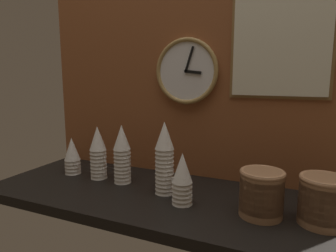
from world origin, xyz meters
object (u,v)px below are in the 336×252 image
(cup_stack_left, at_px, (98,152))
(bowl_stack_right, at_px, (261,192))
(cup_stack_center, at_px, (164,158))
(cup_stack_center_left, at_px, (122,154))
(menu_board, at_px, (281,33))
(cup_stack_far_left, at_px, (72,156))
(wall_clock, at_px, (186,71))
(bowl_stack_far_right, at_px, (323,199))
(cup_stack_center_right, at_px, (182,179))

(cup_stack_left, bearing_deg, bowl_stack_right, -6.93)
(cup_stack_center, distance_m, cup_stack_center_left, 0.22)
(menu_board, bearing_deg, cup_stack_far_left, -167.32)
(cup_stack_far_left, xyz_separation_m, bowl_stack_right, (0.88, -0.09, -0.01))
(wall_clock, distance_m, menu_board, 0.41)
(cup_stack_center, relative_size, bowl_stack_right, 1.84)
(bowl_stack_far_right, height_order, wall_clock, wall_clock)
(menu_board, bearing_deg, cup_stack_center_left, -161.03)
(cup_stack_far_left, relative_size, bowl_stack_far_right, 1.11)
(bowl_stack_far_right, relative_size, wall_clock, 0.54)
(cup_stack_center, distance_m, wall_clock, 0.41)
(bowl_stack_right, bearing_deg, cup_stack_center, 173.14)
(cup_stack_far_left, distance_m, wall_clock, 0.67)
(cup_stack_far_left, distance_m, cup_stack_center_left, 0.29)
(cup_stack_center_left, distance_m, wall_clock, 0.46)
(cup_stack_center_right, bearing_deg, cup_stack_center, 147.49)
(cup_stack_far_left, relative_size, cup_stack_center_left, 0.68)
(cup_stack_left, bearing_deg, cup_stack_far_left, 178.78)
(cup_stack_center_right, distance_m, cup_stack_center, 0.13)
(cup_stack_far_left, relative_size, bowl_stack_right, 1.11)
(cup_stack_center_right, xyz_separation_m, cup_stack_left, (-0.45, 0.11, 0.02))
(bowl_stack_right, relative_size, wall_clock, 0.54)
(cup_stack_center, bearing_deg, cup_stack_center_left, 170.01)
(cup_stack_left, relative_size, menu_board, 0.47)
(bowl_stack_right, bearing_deg, wall_clock, 142.97)
(cup_stack_left, bearing_deg, cup_stack_center_right, -13.40)
(cup_stack_center, relative_size, cup_stack_center_left, 1.13)
(cup_stack_left, height_order, wall_clock, wall_clock)
(bowl_stack_right, bearing_deg, cup_stack_center_right, -175.96)
(cup_stack_center_right, height_order, cup_stack_center, cup_stack_center)
(cup_stack_center_right, relative_size, cup_stack_far_left, 1.09)
(cup_stack_center_right, distance_m, cup_stack_center_left, 0.34)
(cup_stack_far_left, bearing_deg, cup_stack_left, -1.22)
(bowl_stack_right, height_order, wall_clock, wall_clock)
(bowl_stack_right, distance_m, menu_board, 0.62)
(bowl_stack_right, relative_size, bowl_stack_far_right, 1.00)
(cup_stack_center_left, height_order, wall_clock, wall_clock)
(wall_clock, bearing_deg, cup_stack_center_left, -137.72)
(cup_stack_center_left, bearing_deg, cup_stack_left, 178.07)
(cup_stack_center_left, relative_size, menu_board, 0.50)
(wall_clock, height_order, menu_board, menu_board)
(cup_stack_left, distance_m, bowl_stack_far_right, 0.91)
(menu_board, bearing_deg, cup_stack_center_right, -132.53)
(bowl_stack_right, relative_size, menu_board, 0.31)
(bowl_stack_right, distance_m, wall_clock, 0.61)
(bowl_stack_far_right, distance_m, wall_clock, 0.73)
(cup_stack_center_right, bearing_deg, bowl_stack_right, 4.04)
(cup_stack_left, xyz_separation_m, wall_clock, (0.35, 0.19, 0.36))
(cup_stack_center_left, xyz_separation_m, cup_stack_left, (-0.13, 0.00, -0.01))
(cup_stack_center_left, xyz_separation_m, bowl_stack_far_right, (0.77, -0.07, -0.05))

